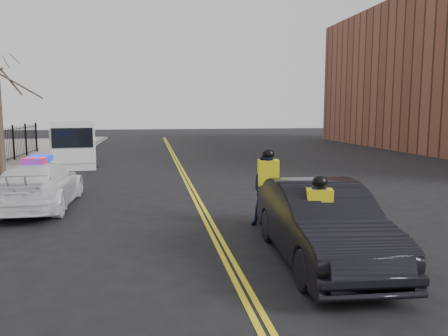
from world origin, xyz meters
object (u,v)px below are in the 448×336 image
at_px(police_cruiser, 39,185).
at_px(cargo_van, 74,143).
at_px(dark_sedan, 321,223).
at_px(cyclist_near, 318,237).
at_px(cyclist_far, 268,196).

distance_m(police_cruiser, cargo_van, 10.82).
distance_m(dark_sedan, cargo_van, 18.09).
xyz_separation_m(dark_sedan, cyclist_near, (-0.22, -0.42, -0.15)).
height_order(cargo_van, cyclist_far, cargo_van).
xyz_separation_m(cargo_van, cyclist_near, (6.99, -17.01, -0.56)).
bearing_deg(cyclist_near, dark_sedan, 77.54).
distance_m(police_cruiser, cyclist_far, 6.89).
bearing_deg(cyclist_near, cargo_van, 127.49).
height_order(dark_sedan, cyclist_near, cyclist_near).
distance_m(dark_sedan, cyclist_far, 2.73).
bearing_deg(cargo_van, police_cruiser, -93.98).
xyz_separation_m(dark_sedan, cyclist_far, (-0.31, 2.71, 0.01)).
bearing_deg(cargo_van, cyclist_near, -75.57).
relative_size(police_cruiser, cyclist_near, 2.53).
height_order(police_cruiser, cargo_van, cargo_van).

